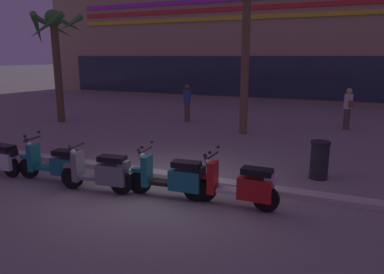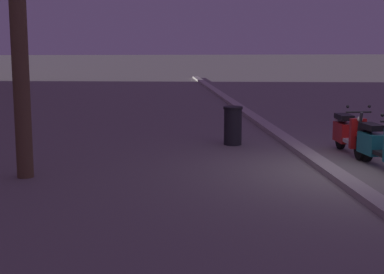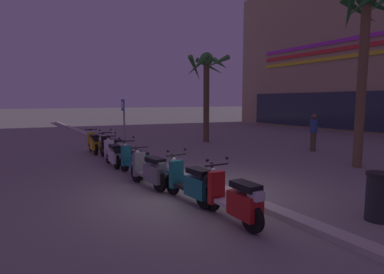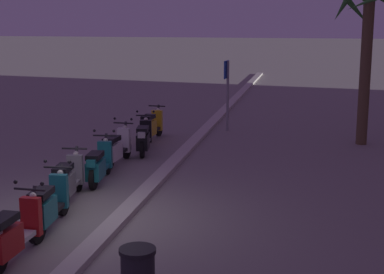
% 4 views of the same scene
% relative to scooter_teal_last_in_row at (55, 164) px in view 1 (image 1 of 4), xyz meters
% --- Properties ---
extents(ground_plane, '(200.00, 200.00, 0.00)m').
position_rel_scooter_teal_last_in_row_xyz_m(ground_plane, '(2.48, 0.72, -0.44)').
color(ground_plane, gray).
extents(curb_strip, '(60.00, 0.36, 0.12)m').
position_rel_scooter_teal_last_in_row_xyz_m(curb_strip, '(2.48, 1.31, -0.38)').
color(curb_strip, '#BCB7AD').
rests_on(curb_strip, ground).
extents(mall_facade_backdrop, '(47.96, 12.45, 12.46)m').
position_rel_scooter_teal_last_in_row_xyz_m(mall_facade_backdrop, '(6.88, 24.54, 5.78)').
color(mall_facade_backdrop, tan).
rests_on(mall_facade_backdrop, ground).
extents(scooter_teal_last_in_row, '(1.83, 0.57, 1.17)m').
position_rel_scooter_teal_last_in_row_xyz_m(scooter_teal_last_in_row, '(0.00, 0.00, 0.00)').
color(scooter_teal_last_in_row, black).
rests_on(scooter_teal_last_in_row, ground).
extents(scooter_grey_tail_end, '(1.77, 0.58, 1.04)m').
position_rel_scooter_teal_last_in_row_xyz_m(scooter_grey_tail_end, '(1.46, -0.14, 0.02)').
color(scooter_grey_tail_end, black).
rests_on(scooter_grey_tail_end, ground).
extents(scooter_teal_far_back, '(1.81, 0.56, 1.17)m').
position_rel_scooter_teal_last_in_row_xyz_m(scooter_teal_far_back, '(3.08, 0.17, 0.01)').
color(scooter_teal_far_back, black).
rests_on(scooter_teal_far_back, ground).
extents(scooter_red_gap_after_mid, '(1.82, 0.56, 1.17)m').
position_rel_scooter_teal_last_in_row_xyz_m(scooter_red_gap_after_mid, '(4.56, 0.27, 0.02)').
color(scooter_red_gap_after_mid, black).
rests_on(scooter_red_gap_after_mid, ground).
extents(palm_tree_by_mall_entrance, '(1.88, 1.89, 6.10)m').
position_rel_scooter_teal_last_in_row_xyz_m(palm_tree_by_mall_entrance, '(2.73, 7.16, 4.08)').
color(palm_tree_by_mall_entrance, brown).
rests_on(palm_tree_by_mall_entrance, ground).
extents(palm_tree_far_corner, '(2.40, 2.39, 4.99)m').
position_rel_scooter_teal_last_in_row_xyz_m(palm_tree_far_corner, '(-5.74, 6.41, 3.30)').
color(palm_tree_far_corner, brown).
rests_on(palm_tree_far_corner, ground).
extents(pedestrian_by_palm_tree, '(0.37, 0.45, 1.71)m').
position_rel_scooter_teal_last_in_row_xyz_m(pedestrian_by_palm_tree, '(6.46, 9.69, 0.47)').
color(pedestrian_by_palm_tree, brown).
rests_on(pedestrian_by_palm_tree, ground).
extents(pedestrian_window_shopping, '(0.34, 0.34, 1.72)m').
position_rel_scooter_teal_last_in_row_xyz_m(pedestrian_window_shopping, '(-0.40, 8.77, 0.47)').
color(pedestrian_window_shopping, brown).
rests_on(pedestrian_window_shopping, ground).
extents(litter_bin, '(0.48, 0.48, 0.95)m').
position_rel_scooter_teal_last_in_row_xyz_m(litter_bin, '(5.86, 2.73, 0.04)').
color(litter_bin, '#232328').
rests_on(litter_bin, ground).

